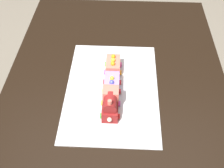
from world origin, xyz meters
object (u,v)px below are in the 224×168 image
Objects in this scene: dining_table at (116,96)px; cake_car_gondola_lavender at (112,84)px; cake_car_tanker_coral at (113,65)px; cake_locomotive at (110,103)px.

dining_table is 0.15m from cake_car_gondola_lavender.
cake_car_gondola_lavender is 1.00× the size of cake_car_tanker_coral.
cake_locomotive is at bearing 180.00° from cake_car_gondola_lavender.
cake_car_gondola_lavender is at bearing 180.00° from cake_car_tanker_coral.
dining_table is 0.15m from cake_car_tanker_coral.
dining_table is at bearing -4.88° from cake_locomotive.
dining_table is 0.24m from cake_locomotive.
cake_car_gondola_lavender reaches higher than dining_table.
cake_locomotive is 1.40× the size of cake_car_gondola_lavender.
cake_car_tanker_coral is at bearing 0.00° from cake_car_gondola_lavender.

